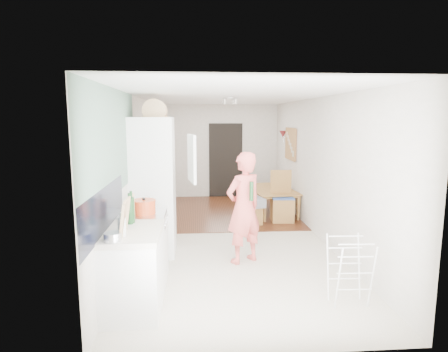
{
  "coord_description": "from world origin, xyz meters",
  "views": [
    {
      "loc": [
        -0.59,
        -6.57,
        2.14
      ],
      "look_at": [
        -0.09,
        0.2,
        1.08
      ],
      "focal_mm": 30.0,
      "sensor_mm": 36.0,
      "label": 1
    }
  ],
  "objects": [
    {
      "name": "room_shell",
      "position": [
        0.0,
        0.0,
        1.25
      ],
      "size": [
        3.2,
        7.0,
        2.5
      ],
      "primitive_type": null,
      "color": "silver",
      "rests_on": "ground"
    },
    {
      "name": "floor",
      "position": [
        0.0,
        0.0,
        0.0
      ],
      "size": [
        3.2,
        7.0,
        0.01
      ],
      "primitive_type": "cube",
      "color": "beige",
      "rests_on": "ground"
    },
    {
      "name": "wood_floor_overlay",
      "position": [
        0.0,
        1.85,
        0.01
      ],
      "size": [
        3.2,
        3.3,
        0.01
      ],
      "primitive_type": "cube",
      "color": "#5D2C17",
      "rests_on": "room_shell"
    },
    {
      "name": "sage_wall_panel",
      "position": [
        -1.59,
        -2.0,
        1.85
      ],
      "size": [
        0.02,
        3.0,
        1.3
      ],
      "primitive_type": "cube",
      "color": "slate",
      "rests_on": "room_shell"
    },
    {
      "name": "tile_splashback",
      "position": [
        -1.59,
        -2.55,
        1.15
      ],
      "size": [
        0.02,
        1.9,
        0.5
      ],
      "primitive_type": "cube",
      "color": "black",
      "rests_on": "room_shell"
    },
    {
      "name": "doorway_recess",
      "position": [
        0.2,
        3.48,
        1.0
      ],
      "size": [
        0.9,
        0.04,
        2.0
      ],
      "primitive_type": "cube",
      "color": "black",
      "rests_on": "room_shell"
    },
    {
      "name": "base_cabinet",
      "position": [
        -1.3,
        -2.55,
        0.43
      ],
      "size": [
        0.6,
        0.9,
        0.86
      ],
      "primitive_type": "cube",
      "color": "white",
      "rests_on": "room_shell"
    },
    {
      "name": "worktop",
      "position": [
        -1.3,
        -2.55,
        0.89
      ],
      "size": [
        0.62,
        0.92,
        0.06
      ],
      "primitive_type": "cube",
      "color": "beige",
      "rests_on": "room_shell"
    },
    {
      "name": "range_cooker",
      "position": [
        -1.3,
        -1.8,
        0.44
      ],
      "size": [
        0.6,
        0.6,
        0.88
      ],
      "primitive_type": "cube",
      "color": "white",
      "rests_on": "room_shell"
    },
    {
      "name": "cooker_top",
      "position": [
        -1.3,
        -1.8,
        0.9
      ],
      "size": [
        0.6,
        0.6,
        0.04
      ],
      "primitive_type": "cube",
      "color": "silver",
      "rests_on": "room_shell"
    },
    {
      "name": "fridge_housing",
      "position": [
        -1.27,
        -0.78,
        1.07
      ],
      "size": [
        0.66,
        0.66,
        2.15
      ],
      "primitive_type": "cube",
      "color": "white",
      "rests_on": "room_shell"
    },
    {
      "name": "fridge_door",
      "position": [
        -0.66,
        -1.08,
        1.55
      ],
      "size": [
        0.14,
        0.56,
        0.7
      ],
      "primitive_type": "cube",
      "rotation": [
        0.0,
        0.0,
        -1.4
      ],
      "color": "white",
      "rests_on": "room_shell"
    },
    {
      "name": "fridge_interior",
      "position": [
        -0.96,
        -0.78,
        1.55
      ],
      "size": [
        0.02,
        0.52,
        0.66
      ],
      "primitive_type": "cube",
      "color": "white",
      "rests_on": "room_shell"
    },
    {
      "name": "pinboard",
      "position": [
        1.58,
        1.9,
        1.55
      ],
      "size": [
        0.03,
        0.9,
        0.7
      ],
      "primitive_type": "cube",
      "color": "tan",
      "rests_on": "room_shell"
    },
    {
      "name": "pinboard_frame",
      "position": [
        1.57,
        1.9,
        1.55
      ],
      "size": [
        0.0,
        0.94,
        0.74
      ],
      "primitive_type": "cube",
      "color": "#A37833",
      "rests_on": "room_shell"
    },
    {
      "name": "wall_sconce",
      "position": [
        1.54,
        2.55,
        1.75
      ],
      "size": [
        0.18,
        0.18,
        0.16
      ],
      "primitive_type": "cone",
      "color": "maroon",
      "rests_on": "room_shell"
    },
    {
      "name": "person",
      "position": [
        0.1,
        -1.24,
        0.98
      ],
      "size": [
        0.85,
        0.77,
        1.96
      ],
      "primitive_type": "imported",
      "rotation": [
        0.0,
        0.0,
        3.68
      ],
      "color": "#E65E57",
      "rests_on": "floor"
    },
    {
      "name": "dining_table",
      "position": [
        1.12,
        1.61,
        0.24
      ],
      "size": [
        0.91,
        1.44,
        0.48
      ],
      "primitive_type": "imported",
      "rotation": [
        0.0,
        0.0,
        1.68
      ],
      "color": "#A37833",
      "rests_on": "floor"
    },
    {
      "name": "dining_chair",
      "position": [
        1.18,
        0.91,
        0.53
      ],
      "size": [
        0.47,
        0.47,
        1.05
      ],
      "primitive_type": null,
      "rotation": [
        0.0,
        0.0,
        -0.05
      ],
      "color": "#A37833",
      "rests_on": "floor"
    },
    {
      "name": "stool",
      "position": [
        0.54,
        0.69,
        0.19
      ],
      "size": [
        0.37,
        0.37,
        0.38
      ],
      "primitive_type": null,
      "rotation": [
        0.0,
        0.0,
        0.36
      ],
      "color": "#A37833",
      "rests_on": "floor"
    },
    {
      "name": "grey_drape",
      "position": [
        0.53,
        0.69,
        0.47
      ],
      "size": [
        0.5,
        0.5,
        0.18
      ],
      "primitive_type": "cube",
      "rotation": [
        0.0,
        0.0,
        0.31
      ],
      "color": "gray",
      "rests_on": "stool"
    },
    {
      "name": "drying_rack",
      "position": [
        1.15,
        -2.61,
        0.39
      ],
      "size": [
        0.42,
        0.38,
        0.79
      ],
      "primitive_type": null,
      "rotation": [
        0.0,
        0.0,
        -0.05
      ],
      "color": "white",
      "rests_on": "floor"
    },
    {
      "name": "bread_bin",
      "position": [
        -1.21,
        -0.71,
        2.25
      ],
      "size": [
        0.43,
        0.41,
        0.2
      ],
      "primitive_type": null,
      "rotation": [
        0.0,
        0.0,
        -0.18
      ],
      "color": "tan",
      "rests_on": "fridge_housing"
    },
    {
      "name": "red_casserole",
      "position": [
        -1.27,
        -1.81,
        1.01
      ],
      "size": [
        0.32,
        0.32,
        0.18
      ],
      "primitive_type": "cylinder",
      "rotation": [
        0.0,
        0.0,
        0.06
      ],
      "color": "#CB441C",
      "rests_on": "cooker_top"
    },
    {
      "name": "steel_pan",
      "position": [
        -1.43,
        -2.91,
        0.96
      ],
      "size": [
        0.21,
        0.21,
        0.09
      ],
      "primitive_type": "cylinder",
      "rotation": [
        0.0,
        0.0,
        -0.21
      ],
      "color": "silver",
      "rests_on": "worktop"
    },
    {
      "name": "held_bottle",
      "position": [
        0.18,
        -1.41,
        1.11
      ],
      "size": [
        0.06,
        0.06,
        0.28
      ],
      "primitive_type": "cylinder",
      "color": "#173F1B",
      "rests_on": "person"
    },
    {
      "name": "bottle_a",
      "position": [
        -1.37,
        -2.3,
        1.07
      ],
      "size": [
        0.08,
        0.08,
        0.29
      ],
      "primitive_type": "cylinder",
      "rotation": [
        0.0,
        0.0,
        -0.17
      ],
      "color": "#173F1B",
      "rests_on": "worktop"
    },
    {
      "name": "bottle_b",
      "position": [
        -1.35,
        -2.25,
        1.07
      ],
      "size": [
        0.07,
        0.07,
        0.3
      ],
      "primitive_type": "cylinder",
      "rotation": [
        0.0,
        0.0,
        -0.06
      ],
      "color": "#173F1B",
      "rests_on": "worktop"
    },
    {
      "name": "bottle_c",
      "position": [
        -1.37,
        -2.76,
        1.02
      ],
      "size": [
        0.08,
        0.08,
        0.2
      ],
      "primitive_type": "cylinder",
      "rotation": [
        0.0,
        0.0,
        0.0
      ],
      "color": "silver",
      "rests_on": "worktop"
    },
    {
      "name": "pepper_mill_front",
      "position": [
        -1.39,
        -2.02,
        1.04
      ],
      "size": [
        0.09,
        0.09,
        0.25
      ],
      "primitive_type": "cylinder",
      "rotation": [
        0.0,
        0.0,
        0.33
      ],
      "color": "tan",
      "rests_on": "worktop"
    },
    {
      "name": "pepper_mill_back",
      "position": [
        -1.39,
        -2.02,
        1.02
      ],
      "size": [
        0.07,
        0.07,
        0.21
      ],
      "primitive_type": "cylinder",
      "rotation": [
        0.0,
        0.0,
        0.3
      ],
      "color": "tan",
      "rests_on": "worktop"
    },
    {
      "name": "chopping_boards",
      "position": [
        -1.34,
        -2.73,
        1.12
      ],
      "size": [
        0.05,
        0.29,
        0.39
      ],
      "primitive_type": null,
      "rotation": [
        0.0,
        0.0,
        0.04
      ],
      "color": "tan",
      "rests_on": "worktop"
    }
  ]
}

